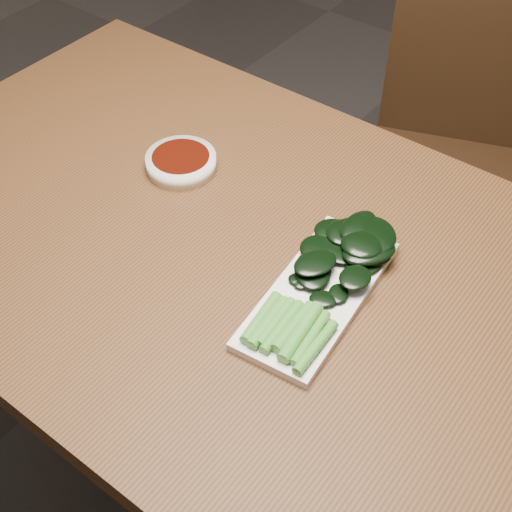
% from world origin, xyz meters
% --- Properties ---
extents(ground, '(6.00, 6.00, 0.00)m').
position_xyz_m(ground, '(0.00, 0.00, 0.00)').
color(ground, '#2E2B2B').
rests_on(ground, ground).
extents(table, '(1.40, 0.80, 0.75)m').
position_xyz_m(table, '(0.00, 0.00, 0.68)').
color(table, '#4B2C15').
rests_on(table, ground).
extents(chair_far, '(0.57, 0.57, 0.89)m').
position_xyz_m(chair_far, '(0.04, 0.77, 0.49)').
color(chair_far, black).
rests_on(chair_far, ground).
extents(sauce_bowl, '(0.12, 0.12, 0.03)m').
position_xyz_m(sauce_bowl, '(-0.23, 0.09, 0.76)').
color(sauce_bowl, white).
rests_on(sauce_bowl, table).
extents(serving_plate, '(0.15, 0.31, 0.01)m').
position_xyz_m(serving_plate, '(0.12, -0.01, 0.76)').
color(serving_plate, white).
rests_on(serving_plate, table).
extents(gai_lan, '(0.16, 0.32, 0.03)m').
position_xyz_m(gai_lan, '(0.12, 0.03, 0.78)').
color(gai_lan, '#479433').
rests_on(gai_lan, serving_plate).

